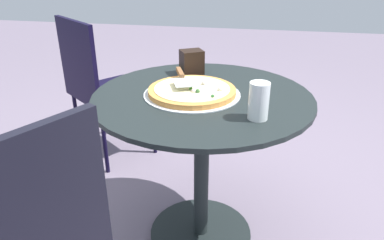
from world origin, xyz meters
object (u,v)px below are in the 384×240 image
object	(u,v)px
patio_table	(202,138)
pizza_on_tray	(192,91)
napkin_dispenser	(192,62)
drinking_cup	(259,101)
patio_chair_far	(99,82)
pizza_server	(182,77)

from	to	relation	value
patio_table	pizza_on_tray	bearing A→B (deg)	-168.01
pizza_on_tray	napkin_dispenser	size ratio (longest dim) A/B	3.53
drinking_cup	patio_chair_far	xyz separation A→B (m)	(-0.93, 0.78, -0.26)
pizza_server	patio_chair_far	world-z (taller)	patio_chair_far
pizza_on_tray	pizza_server	bearing A→B (deg)	133.84
drinking_cup	patio_chair_far	distance (m)	1.24
pizza_server	napkin_dispenser	bearing A→B (deg)	90.26
patio_table	pizza_server	world-z (taller)	pizza_server
pizza_on_tray	patio_chair_far	xyz separation A→B (m)	(-0.68, 0.60, -0.21)
pizza_on_tray	napkin_dispenser	distance (m)	0.27
pizza_server	pizza_on_tray	bearing A→B (deg)	-46.16
napkin_dispenser	patio_table	bearing A→B (deg)	79.46
drinking_cup	patio_chair_far	world-z (taller)	patio_chair_far
pizza_server	drinking_cup	distance (m)	0.38
patio_chair_far	pizza_on_tray	bearing A→B (deg)	-41.62
napkin_dispenser	drinking_cup	bearing A→B (deg)	94.71
patio_table	napkin_dispenser	size ratio (longest dim) A/B	8.05
patio_table	napkin_dispenser	world-z (taller)	napkin_dispenser
patio_table	patio_chair_far	world-z (taller)	patio_chair_far
pizza_server	patio_chair_far	size ratio (longest dim) A/B	0.24
pizza_server	napkin_dispenser	size ratio (longest dim) A/B	2.00
pizza_server	patio_table	bearing A→B (deg)	-26.40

